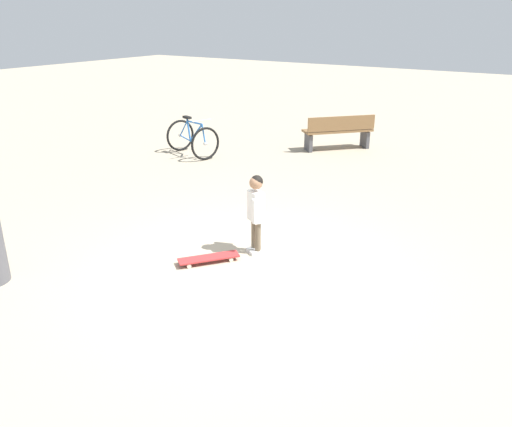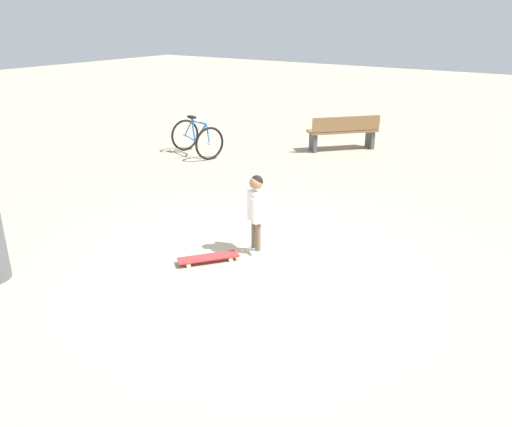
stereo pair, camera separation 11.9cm
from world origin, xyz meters
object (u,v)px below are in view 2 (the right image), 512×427
object	(u,v)px
street_bench	(343,132)
child_person	(256,206)
skateboard	(208,258)
bicycle_mid	(197,138)

from	to	relation	value
street_bench	child_person	bearing A→B (deg)	-75.83
child_person	skateboard	bearing A→B (deg)	-120.49
child_person	skateboard	world-z (taller)	child_person
skateboard	street_bench	distance (m)	6.28
skateboard	bicycle_mid	bearing A→B (deg)	131.92
bicycle_mid	street_bench	xyz separation A→B (m)	(2.48, 2.22, 0.04)
child_person	bicycle_mid	distance (m)	5.17
skateboard	street_bench	xyz separation A→B (m)	(-1.08, 6.18, 0.36)
child_person	bicycle_mid	xyz separation A→B (m)	(-3.90, 3.39, -0.28)
skateboard	street_bench	world-z (taller)	street_bench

